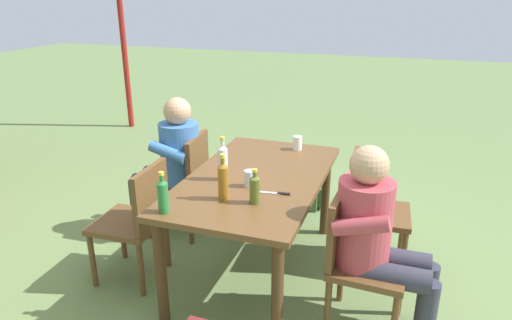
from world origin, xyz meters
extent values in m
plane|color=#6B844C|center=(0.00, 0.00, 0.00)|extent=(24.00, 24.00, 0.00)
cube|color=brown|center=(0.00, 0.00, 0.74)|extent=(1.59, 0.90, 0.04)
cylinder|color=#4C311A|center=(-0.71, -0.37, 0.36)|extent=(0.07, 0.07, 0.72)
cylinder|color=#4C311A|center=(0.71, -0.37, 0.36)|extent=(0.07, 0.07, 0.72)
cylinder|color=#4C311A|center=(-0.71, 0.37, 0.36)|extent=(0.07, 0.07, 0.72)
cylinder|color=#4C311A|center=(0.71, 0.37, 0.36)|extent=(0.07, 0.07, 0.72)
cube|color=brown|center=(0.36, 0.83, 0.43)|extent=(0.48, 0.48, 0.04)
cube|color=brown|center=(0.37, 0.63, 0.66)|extent=(0.42, 0.08, 0.42)
cylinder|color=brown|center=(0.53, 1.04, 0.21)|extent=(0.04, 0.04, 0.41)
cylinder|color=brown|center=(0.15, 1.00, 0.21)|extent=(0.04, 0.04, 0.41)
cylinder|color=brown|center=(0.56, 0.66, 0.21)|extent=(0.04, 0.04, 0.41)
cylinder|color=brown|center=(0.18, 0.62, 0.21)|extent=(0.04, 0.04, 0.41)
cube|color=brown|center=(-0.36, -0.83, 0.43)|extent=(0.46, 0.46, 0.04)
cube|color=brown|center=(-0.35, -0.63, 0.66)|extent=(0.42, 0.06, 0.42)
cylinder|color=brown|center=(-0.18, -1.03, 0.21)|extent=(0.04, 0.04, 0.41)
cylinder|color=brown|center=(-0.54, -0.63, 0.21)|extent=(0.04, 0.04, 0.41)
cylinder|color=brown|center=(-0.16, -0.65, 0.21)|extent=(0.04, 0.04, 0.41)
cube|color=brown|center=(-0.36, 0.83, 0.43)|extent=(0.46, 0.46, 0.04)
cube|color=brown|center=(-0.35, 0.63, 0.66)|extent=(0.42, 0.05, 0.42)
cylinder|color=brown|center=(-0.17, 1.03, 0.21)|extent=(0.04, 0.04, 0.41)
cylinder|color=brown|center=(-0.55, 1.01, 0.21)|extent=(0.04, 0.04, 0.41)
cylinder|color=brown|center=(-0.16, 0.65, 0.21)|extent=(0.04, 0.04, 0.41)
cylinder|color=brown|center=(-0.54, 0.63, 0.21)|extent=(0.04, 0.04, 0.41)
cube|color=brown|center=(0.36, -0.83, 0.43)|extent=(0.47, 0.47, 0.04)
cube|color=brown|center=(0.34, -0.63, 0.66)|extent=(0.42, 0.07, 0.42)
cylinder|color=brown|center=(0.18, -1.03, 0.21)|extent=(0.04, 0.04, 0.41)
cylinder|color=brown|center=(0.56, -1.01, 0.21)|extent=(0.04, 0.04, 0.41)
cylinder|color=brown|center=(0.16, -0.65, 0.21)|extent=(0.04, 0.04, 0.41)
cylinder|color=brown|center=(0.54, -0.63, 0.21)|extent=(0.04, 0.04, 0.41)
cylinder|color=#3D70B2|center=(0.36, 0.78, 0.71)|extent=(0.32, 0.32, 0.52)
sphere|color=tan|center=(0.36, 0.78, 1.07)|extent=(0.22, 0.22, 0.22)
cylinder|color=#383847|center=(0.45, 0.98, 0.45)|extent=(0.14, 0.40, 0.14)
cylinder|color=#383847|center=(0.45, 1.18, 0.23)|extent=(0.11, 0.11, 0.45)
cylinder|color=#3D70B2|center=(0.55, 0.78, 0.79)|extent=(0.09, 0.31, 0.16)
cylinder|color=#383847|center=(0.27, 0.98, 0.45)|extent=(0.14, 0.40, 0.14)
cylinder|color=#383847|center=(0.27, 1.18, 0.23)|extent=(0.11, 0.11, 0.45)
cylinder|color=#3D70B2|center=(0.17, 0.78, 0.79)|extent=(0.09, 0.31, 0.16)
cylinder|color=#B7424C|center=(-0.36, -0.78, 0.71)|extent=(0.32, 0.32, 0.52)
sphere|color=tan|center=(-0.36, -0.78, 1.07)|extent=(0.22, 0.22, 0.22)
cylinder|color=#383847|center=(-0.45, -0.98, 0.45)|extent=(0.14, 0.40, 0.14)
cylinder|color=#383847|center=(-0.45, -1.18, 0.23)|extent=(0.11, 0.11, 0.45)
cylinder|color=#B7424C|center=(-0.55, -0.78, 0.79)|extent=(0.09, 0.31, 0.16)
cylinder|color=#383847|center=(-0.27, -0.98, 0.45)|extent=(0.14, 0.40, 0.14)
cylinder|color=#383847|center=(-0.27, -1.18, 0.23)|extent=(0.11, 0.11, 0.45)
cylinder|color=#B7424C|center=(-0.17, -0.78, 0.79)|extent=(0.09, 0.31, 0.16)
cylinder|color=#566623|center=(-0.40, -0.13, 0.84)|extent=(0.06, 0.06, 0.16)
cone|color=#566623|center=(-0.40, -0.13, 0.93)|extent=(0.06, 0.06, 0.02)
cylinder|color=#566623|center=(-0.40, -0.13, 0.95)|extent=(0.03, 0.03, 0.02)
cylinder|color=yellow|center=(-0.40, -0.13, 0.97)|extent=(0.03, 0.03, 0.02)
cylinder|color=#996019|center=(-0.41, 0.07, 0.86)|extent=(0.06, 0.06, 0.21)
cone|color=#996019|center=(-0.41, 0.07, 0.98)|extent=(0.06, 0.06, 0.03)
cylinder|color=#996019|center=(-0.41, 0.07, 1.01)|extent=(0.03, 0.03, 0.03)
cylinder|color=yellow|center=(-0.41, 0.07, 1.04)|extent=(0.03, 0.03, 0.02)
cylinder|color=white|center=(-0.13, 0.19, 0.87)|extent=(0.06, 0.06, 0.22)
cone|color=white|center=(-0.13, 0.19, 0.99)|extent=(0.06, 0.06, 0.03)
cylinder|color=white|center=(-0.13, 0.19, 1.02)|extent=(0.03, 0.03, 0.03)
cylinder|color=yellow|center=(-0.13, 0.19, 1.05)|extent=(0.03, 0.03, 0.02)
cylinder|color=#287A38|center=(-0.69, 0.33, 0.85)|extent=(0.06, 0.06, 0.18)
cone|color=#287A38|center=(-0.69, 0.33, 0.95)|extent=(0.06, 0.06, 0.03)
cylinder|color=#287A38|center=(-0.69, 0.33, 0.98)|extent=(0.03, 0.03, 0.03)
cylinder|color=yellow|center=(-0.69, 0.33, 1.00)|extent=(0.03, 0.03, 0.02)
cylinder|color=white|center=(0.64, -0.13, 0.81)|extent=(0.07, 0.07, 0.11)
cylinder|color=silver|center=(-0.18, -0.02, 0.81)|extent=(0.07, 0.07, 0.11)
cube|color=silver|center=(-0.24, -0.15, 0.76)|extent=(0.04, 0.18, 0.01)
cube|color=black|center=(-0.23, -0.26, 0.76)|extent=(0.03, 0.08, 0.01)
cube|color=#47663D|center=(1.22, -0.15, 0.20)|extent=(0.32, 0.16, 0.40)
cube|color=#395130|center=(1.22, -0.26, 0.13)|extent=(0.23, 0.06, 0.17)
cylinder|color=maroon|center=(3.00, 3.04, 1.39)|extent=(0.08, 0.08, 2.78)
camera|label=1|loc=(-2.79, -0.96, 1.98)|focal=32.29mm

